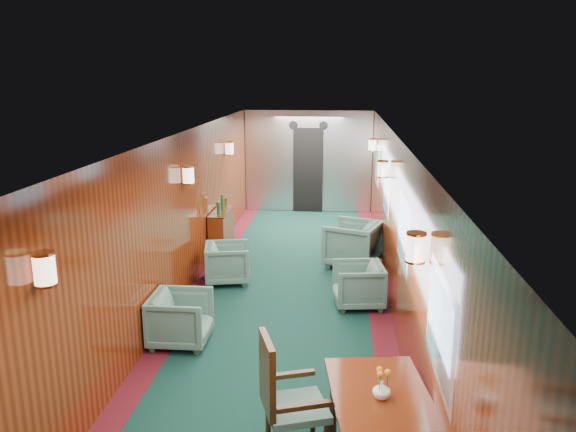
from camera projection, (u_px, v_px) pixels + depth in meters
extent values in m
plane|color=#0E3229|center=(283.00, 310.00, 7.83)|extent=(12.00, 12.00, 0.00)
cube|color=silver|center=(282.00, 142.00, 7.25)|extent=(3.00, 12.00, 0.10)
cube|color=silver|center=(282.00, 141.00, 7.25)|extent=(1.20, 12.00, 0.06)
cube|color=#63230D|center=(308.00, 161.00, 13.33)|extent=(3.00, 0.10, 2.40)
cube|color=#63230D|center=(173.00, 224.00, 7.67)|extent=(0.10, 12.00, 2.40)
cube|color=#63230D|center=(395.00, 230.00, 7.40)|extent=(0.10, 12.00, 2.40)
cube|color=#470E16|center=(188.00, 306.00, 7.95)|extent=(0.30, 12.00, 0.01)
cube|color=#470E16|center=(380.00, 314.00, 7.71)|extent=(0.30, 12.00, 0.01)
cube|color=silver|center=(308.00, 161.00, 13.25)|extent=(2.98, 0.12, 2.38)
cube|color=black|center=(308.00, 170.00, 13.22)|extent=(0.70, 0.06, 2.00)
cylinder|color=black|center=(293.00, 125.00, 13.01)|extent=(0.20, 0.04, 0.20)
cylinder|color=black|center=(324.00, 125.00, 12.94)|extent=(0.20, 0.04, 0.20)
cube|color=#A9ABB0|center=(440.00, 329.00, 3.96)|extent=(0.02, 1.10, 0.80)
cube|color=#436065|center=(439.00, 329.00, 3.96)|extent=(0.01, 0.96, 0.66)
cube|color=#A9ABB0|center=(403.00, 232.00, 6.37)|extent=(0.02, 1.10, 0.80)
cube|color=#436065|center=(403.00, 232.00, 6.38)|extent=(0.01, 0.96, 0.66)
cube|color=#A9ABB0|center=(387.00, 189.00, 8.79)|extent=(0.02, 1.10, 0.80)
cube|color=#436065|center=(386.00, 189.00, 8.79)|extent=(0.01, 0.96, 0.66)
cube|color=#A9ABB0|center=(377.00, 164.00, 11.20)|extent=(0.02, 1.10, 0.80)
cube|color=#436065|center=(377.00, 164.00, 11.20)|extent=(0.01, 0.96, 0.66)
cylinder|color=beige|center=(44.00, 269.00, 4.14)|extent=(0.16, 0.16, 0.24)
cylinder|color=#AB7130|center=(46.00, 284.00, 4.17)|extent=(0.17, 0.17, 0.02)
cylinder|color=beige|center=(416.00, 247.00, 4.66)|extent=(0.16, 0.16, 0.24)
cylinder|color=#AB7130|center=(415.00, 261.00, 4.69)|extent=(0.17, 0.17, 0.02)
cylinder|color=beige|center=(188.00, 175.00, 8.00)|extent=(0.16, 0.16, 0.24)
cylinder|color=#AB7130|center=(189.00, 183.00, 8.03)|extent=(0.17, 0.17, 0.02)
cylinder|color=beige|center=(383.00, 169.00, 8.52)|extent=(0.16, 0.16, 0.24)
cylinder|color=#AB7130|center=(382.00, 177.00, 8.55)|extent=(0.17, 0.17, 0.02)
cylinder|color=beige|center=(229.00, 148.00, 10.90)|extent=(0.16, 0.16, 0.24)
cylinder|color=#AB7130|center=(229.00, 154.00, 10.93)|extent=(0.17, 0.17, 0.02)
cylinder|color=beige|center=(372.00, 145.00, 11.41)|extent=(0.16, 0.16, 0.24)
cylinder|color=#AB7130|center=(372.00, 151.00, 11.44)|extent=(0.17, 0.17, 0.02)
cube|color=#63230D|center=(379.00, 393.00, 4.38)|extent=(0.89, 1.16, 0.04)
cylinder|color=#3A200D|center=(333.00, 406.00, 4.91)|extent=(0.06, 0.06, 0.76)
cylinder|color=#3A200D|center=(401.00, 404.00, 4.93)|extent=(0.06, 0.06, 0.76)
cube|color=#1D4540|center=(296.00, 408.00, 4.68)|extent=(0.62, 0.62, 0.06)
cube|color=#3A200D|center=(267.00, 375.00, 4.54)|extent=(0.19, 0.44, 0.64)
cube|color=#1D4540|center=(271.00, 381.00, 4.56)|extent=(0.13, 0.33, 0.38)
cube|color=#3A200D|center=(304.00, 406.00, 4.41)|extent=(0.44, 0.19, 0.04)
cube|color=#3A200D|center=(290.00, 375.00, 4.87)|extent=(0.44, 0.19, 0.04)
cylinder|color=#3A200D|center=(268.00, 425.00, 4.89)|extent=(0.05, 0.05, 0.46)
cylinder|color=#3A200D|center=(313.00, 418.00, 4.98)|extent=(0.05, 0.05, 0.46)
cube|color=#63230D|center=(221.00, 234.00, 10.06)|extent=(0.28, 0.92, 0.83)
cube|color=#3A200D|center=(221.00, 212.00, 9.96)|extent=(0.30, 0.94, 0.02)
cylinder|color=#224527|center=(219.00, 208.00, 9.70)|extent=(0.07, 0.07, 0.22)
cylinder|color=#224527|center=(223.00, 202.00, 10.01)|extent=(0.06, 0.06, 0.28)
cylinder|color=#AB7130|center=(225.00, 203.00, 10.20)|extent=(0.08, 0.08, 0.18)
imported|color=white|center=(382.00, 390.00, 4.26)|extent=(0.16, 0.16, 0.14)
imported|color=#1D4540|center=(181.00, 319.00, 6.79)|extent=(0.71, 0.69, 0.64)
imported|color=#1D4540|center=(228.00, 263.00, 8.82)|extent=(0.81, 0.79, 0.63)
imported|color=#1D4540|center=(358.00, 285.00, 7.91)|extent=(0.77, 0.75, 0.62)
imported|color=#1D4540|center=(353.00, 244.00, 9.57)|extent=(1.09, 1.08, 0.78)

